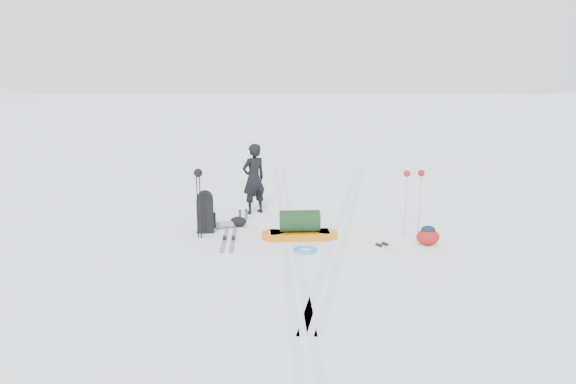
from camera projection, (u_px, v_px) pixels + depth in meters
The scene contains 13 objects.
ground at pixel (289, 234), 12.30m from camera, with size 200.00×200.00×0.00m, color white.
ski_tracks at pixel (316, 224), 13.13m from camera, with size 3.38×17.97×0.01m.
skier at pixel (254, 179), 14.04m from camera, with size 0.65×0.42×1.77m, color black.
pulk_sled at pixel (300, 228), 11.94m from camera, with size 1.65×0.65×0.62m.
expedition_rucksack at pixel (208, 213), 12.44m from camera, with size 0.92×0.73×0.93m.
ski_poles_black at pixel (198, 181), 11.82m from camera, with size 0.20×0.19×1.51m.
ski_poles_silver at pixel (414, 181), 11.91m from camera, with size 0.46×0.21×1.46m.
touring_skis_grey at pixel (229, 239), 11.91m from camera, with size 0.41×1.86×0.07m.
touring_skis_white at pixel (382, 245), 11.46m from camera, with size 1.03×1.47×0.06m.
rope_coil at pixel (305, 249), 11.14m from camera, with size 0.62×0.62×0.06m.
small_daypack at pixel (428, 236), 11.50m from camera, with size 0.58×0.53×0.40m.
thermos_pair at pixel (243, 215), 13.49m from camera, with size 0.21×0.23×0.27m.
stuff_sack at pixel (238, 222), 12.92m from camera, with size 0.39×0.30×0.24m.
Camera 1 is at (0.35, -11.85, 3.41)m, focal length 35.00 mm.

